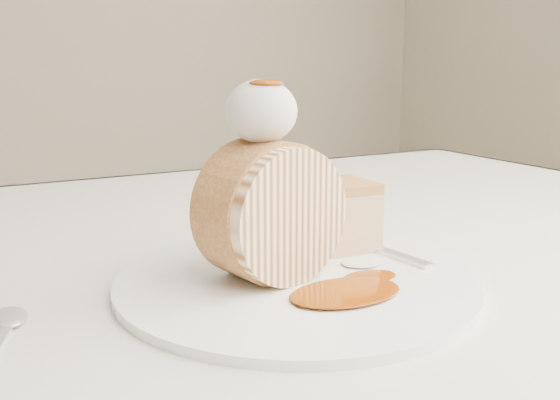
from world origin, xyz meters
TOP-DOWN VIEW (x-y plane):
  - table at (0.00, 0.20)m, footprint 1.40×0.90m
  - plate at (0.02, 0.07)m, footprint 0.32×0.32m
  - roulade_slice at (-0.00, 0.08)m, footprint 0.12×0.08m
  - cake_chunk at (0.09, 0.12)m, footprint 0.07×0.06m
  - whipped_cream at (-0.01, 0.09)m, footprint 0.06×0.06m
  - caramel_drizzle at (-0.00, 0.08)m, footprint 0.03×0.02m
  - caramel_pool at (0.03, 0.01)m, footprint 0.10×0.07m
  - fork at (0.12, 0.09)m, footprint 0.05×0.18m

SIDE VIEW (x-z plane):
  - table at x=0.00m, z-range 0.29..1.04m
  - plate at x=0.02m, z-range 0.75..0.76m
  - fork at x=0.12m, z-range 0.76..0.76m
  - caramel_pool at x=0.03m, z-range 0.76..0.76m
  - cake_chunk at x=0.09m, z-range 0.76..0.81m
  - roulade_slice at x=0.00m, z-range 0.76..0.87m
  - whipped_cream at x=-0.01m, z-range 0.87..0.92m
  - caramel_drizzle at x=0.00m, z-range 0.92..0.93m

